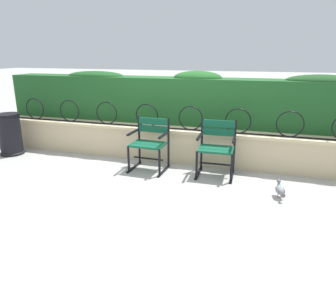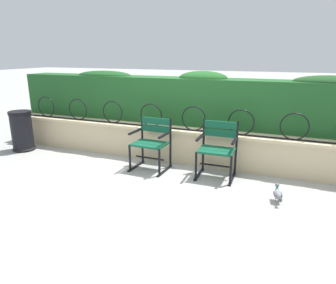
% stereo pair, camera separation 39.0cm
% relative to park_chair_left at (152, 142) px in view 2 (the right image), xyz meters
% --- Properties ---
extents(ground_plane, '(60.00, 60.00, 0.00)m').
position_rel_park_chair_left_xyz_m(ground_plane, '(0.37, -0.32, -0.46)').
color(ground_plane, '#9E9E99').
extents(stone_wall, '(7.39, 0.41, 0.59)m').
position_rel_park_chair_left_xyz_m(stone_wall, '(0.37, 0.52, -0.16)').
color(stone_wall, '#C6B289').
rests_on(stone_wall, ground).
extents(iron_arch_fence, '(6.85, 0.02, 0.42)m').
position_rel_park_chair_left_xyz_m(iron_arch_fence, '(0.20, 0.44, 0.32)').
color(iron_arch_fence, black).
rests_on(iron_arch_fence, stone_wall).
extents(hedge_row, '(7.24, 0.57, 0.96)m').
position_rel_park_chair_left_xyz_m(hedge_row, '(0.39, 0.98, 0.59)').
color(hedge_row, '#1E5123').
rests_on(hedge_row, stone_wall).
extents(park_chair_left, '(0.59, 0.54, 0.84)m').
position_rel_park_chair_left_xyz_m(park_chair_left, '(0.00, 0.00, 0.00)').
color(park_chair_left, '#0F4C33').
rests_on(park_chair_left, ground).
extents(park_chair_right, '(0.57, 0.53, 0.87)m').
position_rel_park_chair_left_xyz_m(park_chair_right, '(1.08, 0.06, 0.00)').
color(park_chair_right, '#0F4C33').
rests_on(park_chair_right, ground).
extents(pigeon_near_chairs, '(0.14, 0.29, 0.22)m').
position_rel_park_chair_left_xyz_m(pigeon_near_chairs, '(2.02, -0.52, -0.35)').
color(pigeon_near_chairs, gray).
rests_on(pigeon_near_chairs, ground).
extents(trash_bin, '(0.44, 0.44, 0.78)m').
position_rel_park_chair_left_xyz_m(trash_bin, '(-2.79, -0.04, -0.09)').
color(trash_bin, black).
rests_on(trash_bin, ground).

